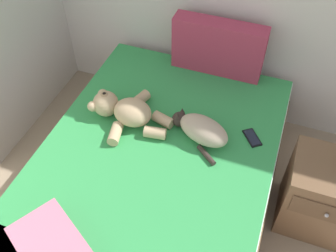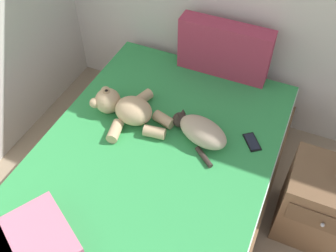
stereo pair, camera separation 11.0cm
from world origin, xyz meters
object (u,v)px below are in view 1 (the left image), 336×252
(throw_pillow, at_px, (51,246))
(bed, at_px, (155,181))
(nightstand, at_px, (323,196))
(teddy_bear, at_px, (125,111))
(patterned_cushion, at_px, (218,47))
(cat, at_px, (201,129))
(cell_phone, at_px, (252,138))

(throw_pillow, bearing_deg, bed, 70.65)
(bed, height_order, nightstand, nightstand)
(nightstand, bearing_deg, teddy_bear, -179.36)
(bed, relative_size, patterned_cushion, 3.12)
(teddy_bear, bearing_deg, throw_pillow, -87.83)
(cat, xyz_separation_m, cell_phone, (0.32, 0.10, -0.07))
(bed, xyz_separation_m, nightstand, (1.05, 0.25, 0.02))
(cat, distance_m, cell_phone, 0.34)
(patterned_cushion, height_order, cat, patterned_cushion)
(bed, xyz_separation_m, throw_pillow, (-0.26, -0.74, 0.32))
(patterned_cushion, xyz_separation_m, cell_phone, (0.40, -0.59, -0.20))
(bed, relative_size, throw_pillow, 5.21)
(cat, relative_size, throw_pillow, 1.05)
(cell_phone, xyz_separation_m, throw_pillow, (-0.79, -1.09, 0.05))
(bed, distance_m, cat, 0.47)
(bed, distance_m, throw_pillow, 0.84)
(teddy_bear, bearing_deg, bed, -38.26)
(patterned_cushion, xyz_separation_m, throw_pillow, (-0.39, -1.68, -0.15))
(nightstand, bearing_deg, throw_pillow, -143.14)
(nightstand, bearing_deg, patterned_cushion, 142.85)
(bed, xyz_separation_m, patterned_cushion, (0.13, 0.95, 0.46))
(bed, height_order, cell_phone, cell_phone)
(patterned_cushion, distance_m, cat, 0.71)
(cat, height_order, teddy_bear, teddy_bear)
(cat, relative_size, cell_phone, 2.61)
(bed, relative_size, cat, 4.95)
(bed, distance_m, nightstand, 1.08)
(nightstand, bearing_deg, cell_phone, 168.44)
(cell_phone, relative_size, throw_pillow, 0.40)
(teddy_bear, height_order, throw_pillow, teddy_bear)
(cell_phone, bearing_deg, cat, -162.17)
(throw_pillow, bearing_deg, cat, 64.21)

